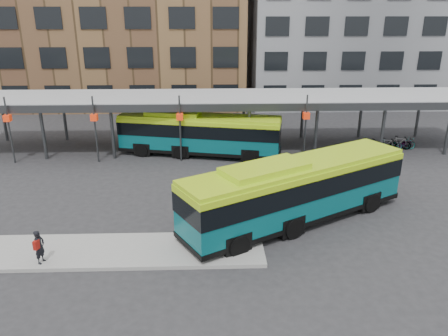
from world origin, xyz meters
TOP-DOWN VIEW (x-y plane):
  - ground at (0.00, 0.00)m, footprint 120.00×120.00m
  - boarding_island at (-5.50, -3.00)m, footprint 14.00×3.00m
  - canopy at (-0.06, 12.87)m, footprint 40.00×6.53m
  - building_brick at (-10.00, 32.00)m, footprint 26.00×14.00m
  - building_grey at (16.00, 32.00)m, footprint 24.00×14.00m
  - bus_front at (3.49, -0.20)m, footprint 12.41×8.72m
  - bus_rear at (-1.70, 11.07)m, footprint 12.31×5.12m
  - pedestrian at (-8.23, -3.99)m, footprint 0.49×0.64m
  - bike_rack at (13.10, 11.93)m, footprint 5.23×1.37m

SIDE VIEW (x-z plane):
  - ground at x=0.00m, z-range 0.00..0.00m
  - boarding_island at x=-5.50m, z-range 0.00..0.18m
  - bike_rack at x=13.10m, z-range -0.07..1.00m
  - pedestrian at x=-8.23m, z-range 0.19..1.70m
  - bus_rear at x=-1.70m, z-range 0.07..3.39m
  - bus_front at x=3.49m, z-range 0.07..3.59m
  - canopy at x=-0.06m, z-range 1.51..6.31m
  - building_grey at x=16.00m, z-range 0.00..20.00m
  - building_brick at x=-10.00m, z-range 0.00..22.00m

